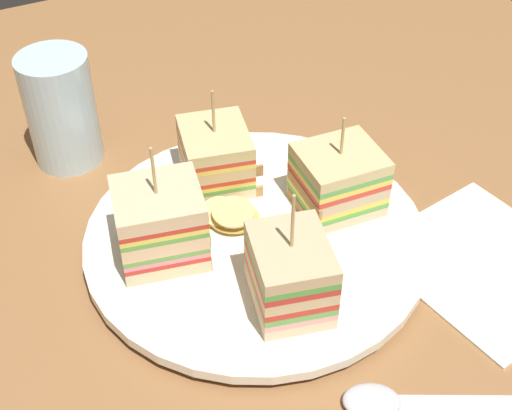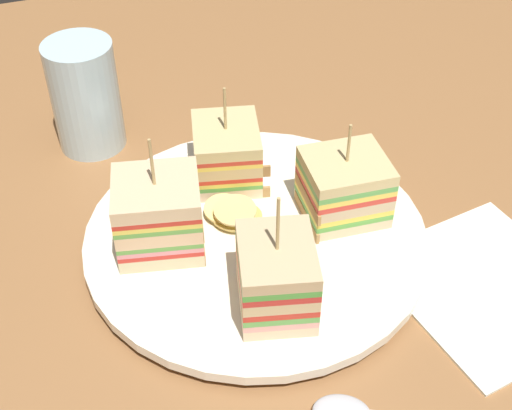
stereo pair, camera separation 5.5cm
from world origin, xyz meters
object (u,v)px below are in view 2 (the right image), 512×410
object	(u,v)px
plate	(256,239)
napkin	(489,286)
sandwich_wedge_1	(346,190)
sandwich_wedge_2	(231,153)
sandwich_wedge_3	(159,215)
drinking_glass	(87,103)
chip_pile	(233,212)
sandwich_wedge_0	(276,277)

from	to	relation	value
plate	napkin	world-z (taller)	plate
plate	sandwich_wedge_1	distance (cm)	8.22
sandwich_wedge_2	sandwich_wedge_3	distance (cm)	9.91
sandwich_wedge_3	drinking_glass	bearing A→B (deg)	110.79
sandwich_wedge_1	drinking_glass	distance (cm)	26.01
sandwich_wedge_2	drinking_glass	xyz separation A→B (cm)	(-11.29, -10.38, 0.33)
sandwich_wedge_3	chip_pile	bearing A→B (deg)	19.77
chip_pile	napkin	xyz separation A→B (cm)	(12.37, 16.66, -2.12)
chip_pile	drinking_glass	bearing A→B (deg)	-152.16
sandwich_wedge_2	napkin	bearing A→B (deg)	53.61
sandwich_wedge_0	sandwich_wedge_1	world-z (taller)	sandwich_wedge_0
napkin	sandwich_wedge_3	bearing A→B (deg)	-116.85
sandwich_wedge_0	napkin	bearing A→B (deg)	-85.40
sandwich_wedge_2	chip_pile	xyz separation A→B (cm)	(5.34, -1.59, -1.83)
sandwich_wedge_0	sandwich_wedge_2	size ratio (longest dim) A/B	1.12
sandwich_wedge_2	sandwich_wedge_3	world-z (taller)	sandwich_wedge_3
plate	sandwich_wedge_3	size ratio (longest dim) A/B	2.71
sandwich_wedge_1	napkin	world-z (taller)	sandwich_wedge_1
napkin	drinking_glass	world-z (taller)	drinking_glass
sandwich_wedge_1	sandwich_wedge_3	size ratio (longest dim) A/B	0.86
chip_pile	drinking_glass	world-z (taller)	drinking_glass
plate	sandwich_wedge_1	xyz separation A→B (cm)	(0.41, 7.51, 3.32)
sandwich_wedge_2	plate	bearing A→B (deg)	10.52
sandwich_wedge_0	sandwich_wedge_1	bearing A→B (deg)	-36.77
sandwich_wedge_1	sandwich_wedge_3	world-z (taller)	sandwich_wedge_3
sandwich_wedge_3	chip_pile	distance (cm)	6.62
sandwich_wedge_3	plate	bearing A→B (deg)	1.88
drinking_glass	sandwich_wedge_2	bearing A→B (deg)	42.59
sandwich_wedge_2	chip_pile	distance (cm)	5.87
sandwich_wedge_3	napkin	distance (cm)	25.95
sandwich_wedge_0	chip_pile	size ratio (longest dim) A/B	2.00
sandwich_wedge_0	napkin	xyz separation A→B (cm)	(2.76, 16.54, -4.20)
sandwich_wedge_0	chip_pile	distance (cm)	9.83
sandwich_wedge_2	drinking_glass	bearing A→B (deg)	-124.19
drinking_glass	sandwich_wedge_1	bearing A→B (deg)	42.39
sandwich_wedge_2	napkin	xyz separation A→B (cm)	(17.71, 15.06, -3.95)
sandwich_wedge_0	sandwich_wedge_2	distance (cm)	15.02
napkin	sandwich_wedge_2	bearing A→B (deg)	-139.61
sandwich_wedge_1	napkin	bearing A→B (deg)	133.20
sandwich_wedge_1	sandwich_wedge_0	bearing A→B (deg)	43.41
plate	sandwich_wedge_3	world-z (taller)	sandwich_wedge_3
chip_pile	drinking_glass	xyz separation A→B (cm)	(-16.63, -8.79, 2.16)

